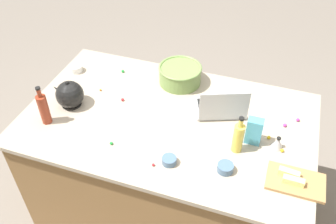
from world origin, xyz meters
The scene contains 24 objects.
ground_plane centered at (0.00, 0.00, 0.00)m, with size 12.00×12.00×0.00m, color slate.
island_counter centered at (0.00, 0.00, 0.45)m, with size 1.81×1.11×0.90m.
laptop centered at (-0.30, -0.15, 0.95)m, with size 0.37×0.33×0.22m.
mixing_bowl_large centered at (0.04, -0.38, 0.97)m, with size 0.30×0.30×0.13m.
bottle_soy centered at (0.70, 0.27, 1.01)m, with size 0.06×0.06×0.27m.
bottle_oil centered at (-0.46, 0.13, 1.00)m, with size 0.06×0.06×0.25m.
kettle centered at (0.64, 0.08, 0.98)m, with size 0.21×0.18×0.20m.
cutting_board centered at (-0.79, 0.26, 0.91)m, with size 0.30×0.19×0.02m, color #AD7F4C.
butter_stick_left centered at (-0.75, 0.24, 0.94)m, with size 0.11×0.04×0.04m, color #F4E58C.
butter_stick_right centered at (-0.78, 0.28, 0.94)m, with size 0.11×0.04×0.04m, color #F4E58C.
ramekin_small centered at (-0.43, 0.30, 0.92)m, with size 0.09×0.09×0.04m, color slate.
ramekin_medium centered at (0.80, -0.26, 0.92)m, with size 0.09×0.09×0.05m, color white.
ramekin_wide centered at (-0.13, 0.35, 0.92)m, with size 0.08×0.08×0.04m, color slate.
kitchen_timer centered at (-0.67, 0.03, 0.94)m, with size 0.07×0.07×0.08m.
candy_bag centered at (-0.53, 0.03, 0.99)m, with size 0.09×0.06×0.17m, color #4CA5CC.
candy_0 centered at (-0.62, -0.02, 0.91)m, with size 0.02×0.02×0.02m, color yellow.
candy_1 centered at (0.53, -0.11, 0.91)m, with size 0.01×0.01×0.01m, color orange.
candy_2 centered at (-0.77, -0.24, 0.91)m, with size 0.02×0.02×0.02m, color #CC3399.
candy_3 centered at (0.24, 0.32, 0.91)m, with size 0.02×0.02×0.02m, color green.
candy_4 centered at (-0.70, -0.16, 0.91)m, with size 0.02×0.02×0.02m, color #CC3399.
candy_5 centered at (-0.71, 0.06, 0.91)m, with size 0.02×0.02×0.02m, color yellow.
candy_6 centered at (-0.05, 0.39, 0.91)m, with size 0.02×0.02×0.02m, color red.
candy_7 centered at (0.34, -0.06, 0.91)m, with size 0.02×0.02×0.02m, color red.
candy_8 centered at (0.47, -0.36, 0.91)m, with size 0.02×0.02×0.02m, color green.
Camera 1 is at (-0.55, 1.60, 2.44)m, focal length 38.89 mm.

